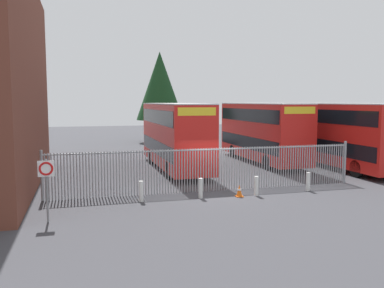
# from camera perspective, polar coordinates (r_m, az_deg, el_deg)

# --- Properties ---
(ground_plane) EXTENTS (100.00, 100.00, 0.00)m
(ground_plane) POSITION_cam_1_polar(r_m,az_deg,el_deg) (28.58, -2.13, -3.19)
(ground_plane) COLOR #3D3D42
(palisade_fence) EXTENTS (16.06, 0.14, 2.35)m
(palisade_fence) POSITION_cam_1_polar(r_m,az_deg,el_deg) (20.71, 2.34, -3.38)
(palisade_fence) COLOR gray
(palisade_fence) RESTS_ON ground
(double_decker_bus_near_gate) EXTENTS (2.54, 10.81, 4.42)m
(double_decker_bus_near_gate) POSITION_cam_1_polar(r_m,az_deg,el_deg) (29.52, 19.92, 1.49)
(double_decker_bus_near_gate) COLOR red
(double_decker_bus_near_gate) RESTS_ON ground
(double_decker_bus_behind_fence_left) EXTENTS (2.54, 10.81, 4.42)m
(double_decker_bus_behind_fence_left) POSITION_cam_1_polar(r_m,az_deg,el_deg) (30.90, 9.72, 1.94)
(double_decker_bus_behind_fence_left) COLOR red
(double_decker_bus_behind_fence_left) RESTS_ON ground
(double_decker_bus_behind_fence_right) EXTENTS (2.54, 10.81, 4.42)m
(double_decker_bus_behind_fence_right) POSITION_cam_1_polar(r_m,az_deg,el_deg) (27.26, -2.44, 1.50)
(double_decker_bus_behind_fence_right) COLOR red
(double_decker_bus_behind_fence_right) RESTS_ON ground
(bollard_near_left) EXTENTS (0.20, 0.20, 0.95)m
(bollard_near_left) POSITION_cam_1_polar(r_m,az_deg,el_deg) (18.80, -7.12, -6.57)
(bollard_near_left) COLOR silver
(bollard_near_left) RESTS_ON ground
(bollard_center_front) EXTENTS (0.20, 0.20, 0.95)m
(bollard_center_front) POSITION_cam_1_polar(r_m,az_deg,el_deg) (19.32, 1.21, -6.18)
(bollard_center_front) COLOR silver
(bollard_center_front) RESTS_ON ground
(bollard_near_right) EXTENTS (0.20, 0.20, 0.95)m
(bollard_near_right) POSITION_cam_1_polar(r_m,az_deg,el_deg) (20.05, 8.95, -5.81)
(bollard_near_right) COLOR silver
(bollard_near_right) RESTS_ON ground
(bollard_far_right) EXTENTS (0.20, 0.20, 0.95)m
(bollard_far_right) POSITION_cam_1_polar(r_m,az_deg,el_deg) (21.70, 15.89, -5.06)
(bollard_far_right) COLOR silver
(bollard_far_right) RESTS_ON ground
(traffic_cone_by_gate) EXTENTS (0.34, 0.34, 0.59)m
(traffic_cone_by_gate) POSITION_cam_1_polar(r_m,az_deg,el_deg) (19.77, 6.62, -6.49)
(traffic_cone_by_gate) COLOR orange
(traffic_cone_by_gate) RESTS_ON ground
(speed_limit_sign_post) EXTENTS (0.60, 0.14, 2.40)m
(speed_limit_sign_post) POSITION_cam_1_polar(r_m,az_deg,el_deg) (16.18, -19.65, -4.21)
(speed_limit_sign_post) COLOR slate
(speed_limit_sign_post) RESTS_ON ground
(tree_tall_back) EXTENTS (5.28, 5.28, 10.04)m
(tree_tall_back) POSITION_cam_1_polar(r_m,az_deg,el_deg) (46.05, -4.50, 8.07)
(tree_tall_back) COLOR #4C3823
(tree_tall_back) RESTS_ON ground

